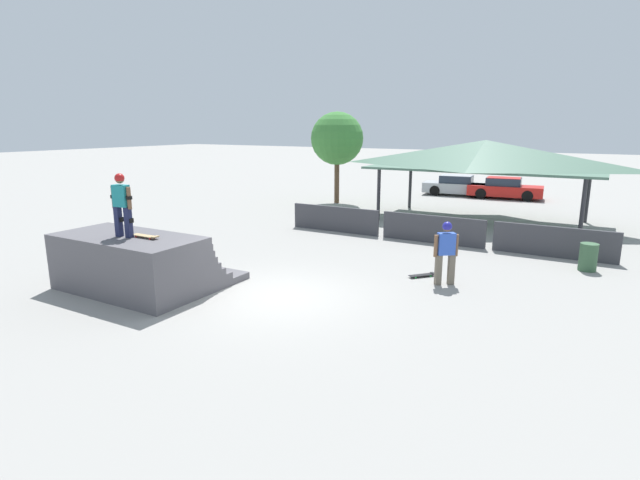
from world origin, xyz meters
TOP-DOWN VIEW (x-y plane):
  - ground_plane at (0.00, 0.00)m, footprint 160.00×160.00m
  - quarter_pipe_ramp at (-3.66, -1.32)m, footprint 4.12×3.49m
  - skater_on_deck at (-3.60, -1.69)m, footprint 0.71×0.25m
  - skateboard_on_deck at (-3.00, -1.51)m, footprint 0.84×0.21m
  - bystander_walking at (3.48, 3.21)m, footprint 0.62×0.52m
  - skateboard_on_ground at (2.74, 3.60)m, footprint 0.69×0.76m
  - barrier_fence at (1.60, 7.99)m, footprint 12.33×0.12m
  - pavilion_shelter at (2.17, 13.40)m, footprint 9.98×4.97m
  - tree_beside_pavilion at (-6.29, 15.03)m, footprint 2.94×2.94m
  - trash_bin at (6.88, 6.77)m, footprint 0.52×0.52m
  - parked_car_silver at (-1.15, 21.67)m, footprint 4.38×2.06m
  - parked_car_red at (1.73, 21.71)m, footprint 4.44×2.09m

SIDE VIEW (x-z plane):
  - ground_plane at x=0.00m, z-range 0.00..0.00m
  - skateboard_on_ground at x=2.74m, z-range 0.01..0.10m
  - trash_bin at x=6.88m, z-range 0.00..0.85m
  - barrier_fence at x=1.60m, z-range 0.00..1.05m
  - parked_car_silver at x=-1.15m, z-range -0.04..1.24m
  - parked_car_red at x=1.73m, z-range -0.03..1.24m
  - quarter_pipe_ramp at x=-3.66m, z-range -0.08..1.44m
  - bystander_walking at x=3.48m, z-range 0.16..1.95m
  - skateboard_on_deck at x=-3.00m, z-range 1.53..1.62m
  - skater_on_deck at x=-3.60m, z-range 1.64..3.30m
  - pavilion_shelter at x=2.17m, z-range 1.19..4.91m
  - tree_beside_pavilion at x=-6.29m, z-range 1.07..6.18m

